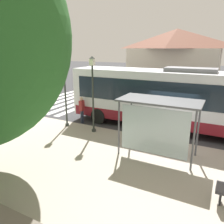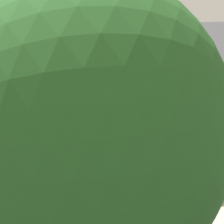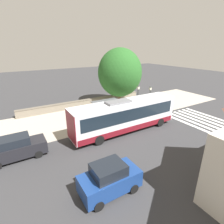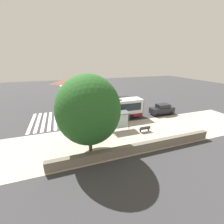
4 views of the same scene
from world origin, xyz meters
name	(u,v)px [view 3 (image 3 of 4)]	position (x,y,z in m)	size (l,w,h in m)	color
ground_plane	(114,126)	(0.00, 0.00, 0.00)	(120.00, 120.00, 0.00)	#353538
sidewalk_plaza	(97,114)	(-4.50, 0.00, 0.01)	(9.00, 44.00, 0.02)	#ADA393
crosswalk_stripes	(205,122)	(5.00, 10.56, 0.00)	(9.00, 5.25, 0.01)	silver
stone_wall	(86,103)	(-8.55, 0.00, 0.56)	(0.60, 20.00, 1.11)	slate
bus	(125,115)	(1.80, 0.33, 1.91)	(2.60, 12.36, 3.70)	silver
bus_shelter	(106,104)	(-2.07, 0.05, 2.16)	(1.71, 3.50, 2.60)	#515459
pedestrian	(151,110)	(0.25, 5.69, 1.02)	(0.34, 0.23, 1.73)	#2D3347
bench	(75,116)	(-4.26, -3.35, 0.48)	(0.40, 1.71, 0.88)	#333338
street_lamp_near	(150,98)	(-0.71, 6.18, 2.38)	(0.28, 0.28, 3.99)	#2D332D
street_lamp_far	(138,99)	(-0.78, 4.15, 2.56)	(0.28, 0.28, 4.32)	#2D332D
shade_tree	(120,73)	(-6.66, 5.20, 5.12)	(6.80, 6.80, 8.87)	brown
parked_car_behind_bus	(16,148)	(1.26, -10.44, 0.97)	(1.97, 4.66, 2.01)	black
parked_car_far_lane	(110,179)	(8.52, -5.60, 1.03)	(2.01, 3.93, 2.15)	navy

